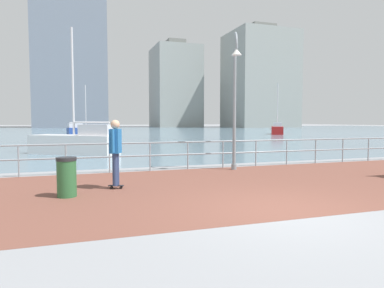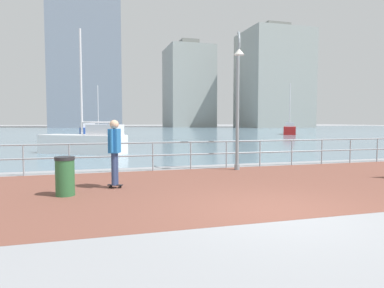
{
  "view_description": "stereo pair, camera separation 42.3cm",
  "coord_description": "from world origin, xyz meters",
  "px_view_note": "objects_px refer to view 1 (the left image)",
  "views": [
    {
      "loc": [
        -3.83,
        -5.84,
        1.78
      ],
      "look_at": [
        -0.66,
        3.69,
        1.1
      ],
      "focal_mm": 32.35,
      "sensor_mm": 36.0,
      "label": 1
    },
    {
      "loc": [
        -3.43,
        -5.96,
        1.78
      ],
      "look_at": [
        -0.66,
        3.69,
        1.1
      ],
      "focal_mm": 32.35,
      "sensor_mm": 36.0,
      "label": 2
    }
  ],
  "objects_px": {
    "sailboat_blue": "(85,130)",
    "sailboat_white": "(277,129)",
    "lamppost": "(235,94)",
    "skateboarder": "(116,147)",
    "sailboat_gray": "(77,142)",
    "trash_bin": "(67,177)"
  },
  "relations": [
    {
      "from": "trash_bin",
      "to": "sailboat_blue",
      "type": "relative_size",
      "value": 0.15
    },
    {
      "from": "trash_bin",
      "to": "sailboat_gray",
      "type": "height_order",
      "value": "sailboat_gray"
    },
    {
      "from": "sailboat_blue",
      "to": "sailboat_white",
      "type": "xyz_separation_m",
      "value": [
        24.1,
        -4.73,
        0.05
      ]
    },
    {
      "from": "sailboat_white",
      "to": "sailboat_gray",
      "type": "bearing_deg",
      "value": -141.0
    },
    {
      "from": "sailboat_gray",
      "to": "sailboat_white",
      "type": "height_order",
      "value": "sailboat_gray"
    },
    {
      "from": "lamppost",
      "to": "sailboat_white",
      "type": "height_order",
      "value": "sailboat_white"
    },
    {
      "from": "sailboat_gray",
      "to": "sailboat_blue",
      "type": "distance_m",
      "value": 25.01
    },
    {
      "from": "trash_bin",
      "to": "sailboat_white",
      "type": "xyz_separation_m",
      "value": [
        25.26,
        31.1,
        0.17
      ]
    },
    {
      "from": "lamppost",
      "to": "sailboat_white",
      "type": "xyz_separation_m",
      "value": [
        19.65,
        28.37,
        -2.09
      ]
    },
    {
      "from": "trash_bin",
      "to": "sailboat_blue",
      "type": "bearing_deg",
      "value": 88.16
    },
    {
      "from": "skateboarder",
      "to": "trash_bin",
      "type": "relative_size",
      "value": 1.93
    },
    {
      "from": "sailboat_blue",
      "to": "skateboarder",
      "type": "bearing_deg",
      "value": -89.93
    },
    {
      "from": "sailboat_blue",
      "to": "lamppost",
      "type": "bearing_deg",
      "value": -82.34
    },
    {
      "from": "sailboat_blue",
      "to": "trash_bin",
      "type": "bearing_deg",
      "value": -91.84
    },
    {
      "from": "trash_bin",
      "to": "sailboat_blue",
      "type": "xyz_separation_m",
      "value": [
        1.15,
        35.84,
        0.12
      ]
    },
    {
      "from": "sailboat_blue",
      "to": "sailboat_white",
      "type": "height_order",
      "value": "sailboat_white"
    },
    {
      "from": "sailboat_white",
      "to": "trash_bin",
      "type": "bearing_deg",
      "value": -129.08
    },
    {
      "from": "lamppost",
      "to": "sailboat_gray",
      "type": "height_order",
      "value": "sailboat_gray"
    },
    {
      "from": "trash_bin",
      "to": "sailboat_white",
      "type": "bearing_deg",
      "value": 50.92
    },
    {
      "from": "lamppost",
      "to": "sailboat_white",
      "type": "bearing_deg",
      "value": 55.29
    },
    {
      "from": "lamppost",
      "to": "trash_bin",
      "type": "height_order",
      "value": "lamppost"
    },
    {
      "from": "lamppost",
      "to": "sailboat_gray",
      "type": "xyz_separation_m",
      "value": [
        -5.37,
        8.11,
        -2.09
      ]
    }
  ]
}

